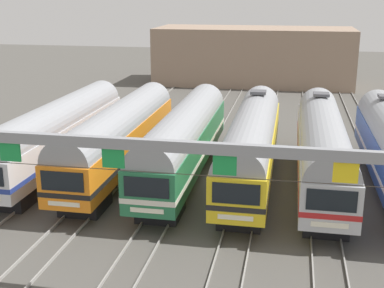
{
  "coord_description": "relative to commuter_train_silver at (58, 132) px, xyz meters",
  "views": [
    {
      "loc": [
        4.48,
        -31.87,
        11.88
      ],
      "look_at": [
        -1.76,
        0.5,
        2.18
      ],
      "focal_mm": 48.73,
      "sensor_mm": 36.0,
      "label": 1
    }
  ],
  "objects": [
    {
      "name": "commuter_train_orange",
      "position": [
        4.38,
        0.0,
        0.0
      ],
      "size": [
        2.88,
        18.06,
        4.77
      ],
      "color": "orange",
      "rests_on": "ground"
    },
    {
      "name": "ground_plane",
      "position": [
        10.95,
        0.01,
        -2.69
      ],
      "size": [
        160.0,
        160.0,
        0.0
      ],
      "primitive_type": "plane",
      "color": "#4C4944"
    },
    {
      "name": "commuter_train_silver",
      "position": [
        0.0,
        0.0,
        0.0
      ],
      "size": [
        2.88,
        18.06,
        4.77
      ],
      "color": "silver",
      "rests_on": "ground"
    },
    {
      "name": "track_bed",
      "position": [
        10.95,
        17.01,
        -2.61
      ],
      "size": [
        23.4,
        70.0,
        0.15
      ],
      "color": "gray",
      "rests_on": "ground"
    },
    {
      "name": "maintenance_building",
      "position": [
        10.33,
        37.67,
        0.96
      ],
      "size": [
        25.45,
        10.0,
        7.3
      ],
      "primitive_type": "cube",
      "color": "gray",
      "rests_on": "ground"
    },
    {
      "name": "commuter_train_stainless",
      "position": [
        17.52,
        0.0,
        0.0
      ],
      "size": [
        2.88,
        18.06,
        5.05
      ],
      "color": "#B2B5BA",
      "rests_on": "ground"
    },
    {
      "name": "commuter_train_green",
      "position": [
        8.76,
        0.0,
        0.0
      ],
      "size": [
        2.88,
        18.06,
        4.77
      ],
      "color": "#236B42",
      "rests_on": "ground"
    },
    {
      "name": "catenary_gantry",
      "position": [
        10.95,
        -13.49,
        2.69
      ],
      "size": [
        27.14,
        0.44,
        6.97
      ],
      "color": "gray",
      "rests_on": "ground"
    },
    {
      "name": "commuter_train_yellow",
      "position": [
        13.14,
        0.0,
        0.0
      ],
      "size": [
        2.88,
        18.06,
        5.05
      ],
      "color": "gold",
      "rests_on": "ground"
    }
  ]
}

